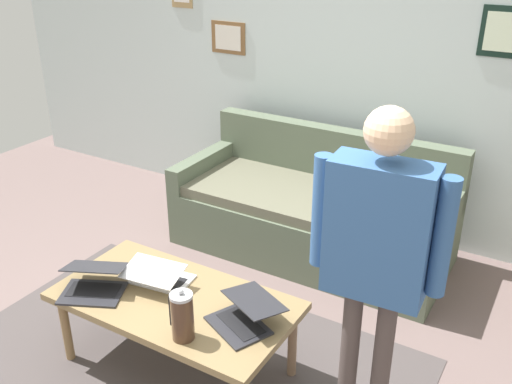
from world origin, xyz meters
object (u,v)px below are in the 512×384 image
at_px(laptop_right, 94,284).
at_px(french_press, 182,316).
at_px(coffee_table, 175,305).
at_px(couch, 314,213).
at_px(person_standing, 377,247).
at_px(laptop_center, 244,317).
at_px(laptop_left, 159,276).

xyz_separation_m(laptop_right, french_press, (-0.65, 0.06, 0.08)).
height_order(coffee_table, laptop_right, laptop_right).
distance_m(couch, french_press, 1.83).
distance_m(french_press, person_standing, 0.99).
xyz_separation_m(coffee_table, laptop_center, (-0.44, -0.00, 0.09)).
relative_size(laptop_right, french_press, 1.53).
distance_m(couch, laptop_center, 1.62).
xyz_separation_m(couch, person_standing, (-0.97, 1.51, 0.76)).
xyz_separation_m(laptop_right, person_standing, (-1.47, -0.23, 0.56)).
height_order(laptop_left, laptop_center, laptop_left).
relative_size(coffee_table, french_press, 4.65).
distance_m(coffee_table, laptop_right, 0.46).
distance_m(coffee_table, laptop_center, 0.45).
bearing_deg(french_press, person_standing, -160.07).
bearing_deg(coffee_table, couch, -93.00).
bearing_deg(couch, person_standing, 122.79).
xyz_separation_m(laptop_left, laptop_right, (0.26, 0.24, 0.00)).
xyz_separation_m(french_press, person_standing, (-0.81, -0.29, 0.48)).
height_order(coffee_table, laptop_left, laptop_left).
bearing_deg(laptop_right, coffee_table, -157.82).
distance_m(laptop_left, laptop_right, 0.35).
height_order(laptop_left, laptop_right, laptop_right).
height_order(coffee_table, french_press, french_press).
relative_size(coffee_table, person_standing, 0.78).
height_order(couch, laptop_center, couch).
bearing_deg(laptop_center, french_press, 50.08).
bearing_deg(laptop_center, coffee_table, 0.43).
bearing_deg(coffee_table, french_press, 135.98).
relative_size(laptop_right, person_standing, 0.26).
bearing_deg(couch, laptop_center, 102.74).
xyz_separation_m(laptop_center, person_standing, (-0.62, -0.06, 0.56)).
height_order(laptop_left, french_press, french_press).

